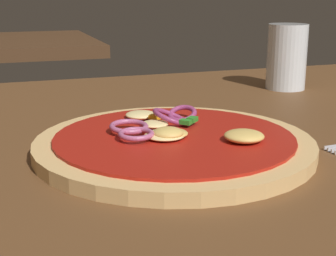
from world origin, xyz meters
The scene contains 3 objects.
dining_table centered at (0.00, 0.00, 0.02)m, with size 1.42×0.91×0.04m.
pizza centered at (0.04, -0.02, 0.05)m, with size 0.29×0.29×0.03m.
beer_glass centered at (0.33, 0.24, 0.09)m, with size 0.07×0.07×0.11m.
Camera 1 is at (-0.13, -0.50, 0.20)m, focal length 54.60 mm.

